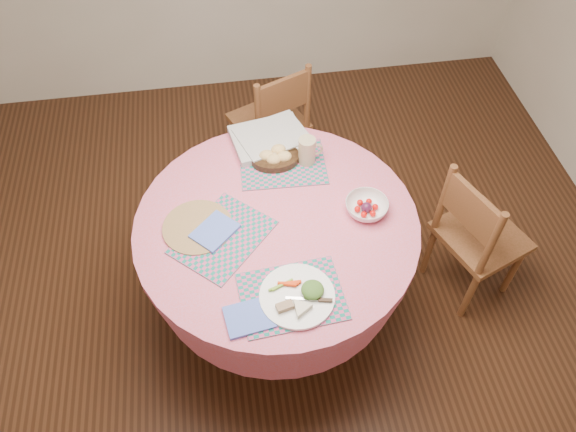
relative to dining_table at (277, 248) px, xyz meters
name	(u,v)px	position (x,y,z in m)	size (l,w,h in m)	color
ground	(279,309)	(0.00, 0.00, -0.56)	(4.00, 4.00, 0.00)	#331C0F
room_envelope	(271,20)	(0.00, 0.00, 1.16)	(4.01, 4.01, 2.71)	silver
dining_table	(277,248)	(0.00, 0.00, 0.00)	(1.24, 1.24, 0.75)	#DB668F
chair_right	(476,235)	(0.99, 0.01, -0.11)	(0.49, 0.50, 0.85)	brown
chair_back	(273,121)	(0.12, 1.00, -0.12)	(0.51, 0.50, 0.84)	brown
placemat_front	(292,296)	(0.01, -0.38, 0.20)	(0.40, 0.30, 0.01)	#157667
placemat_left	(223,237)	(-0.24, -0.05, 0.20)	(0.40, 0.30, 0.01)	#157667
placemat_back	(283,164)	(0.08, 0.34, 0.20)	(0.40, 0.30, 0.01)	#157667
wicker_trivet	(198,227)	(-0.34, 0.02, 0.20)	(0.30, 0.30, 0.01)	olive
napkin_near	(249,317)	(-0.17, -0.45, 0.20)	(0.18, 0.14, 0.01)	#536FD7
napkin_far	(215,231)	(-0.27, -0.02, 0.21)	(0.18, 0.14, 0.01)	#536FD7
dinner_plate	(299,296)	(0.03, -0.39, 0.22)	(0.30, 0.30, 0.05)	white
bread_bowl	(275,157)	(0.05, 0.36, 0.23)	(0.23, 0.23, 0.08)	black
latte_mug	(307,151)	(0.19, 0.34, 0.27)	(0.12, 0.08, 0.14)	tan
fruit_bowl	(366,207)	(0.40, 0.00, 0.22)	(0.19, 0.19, 0.06)	white
newspaper_stack	(269,138)	(0.03, 0.50, 0.22)	(0.40, 0.34, 0.04)	silver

